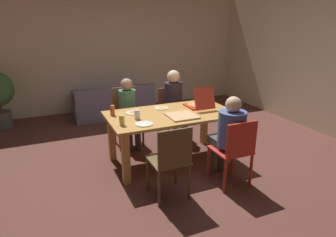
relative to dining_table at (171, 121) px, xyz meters
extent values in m
plane|color=brown|center=(0.00, 0.00, -0.65)|extent=(20.00, 20.00, 0.00)
cube|color=beige|center=(0.00, 3.25, 0.74)|extent=(6.42, 0.12, 2.78)
cube|color=beige|center=(3.21, 0.98, 0.74)|extent=(0.12, 5.53, 2.78)
cube|color=#B8833F|center=(0.00, 0.00, 0.10)|extent=(1.86, 1.02, 0.04)
cube|color=#C08742|center=(-0.81, -0.39, -0.28)|extent=(0.10, 0.10, 0.73)
cube|color=#C08742|center=(0.81, -0.39, -0.28)|extent=(0.10, 0.10, 0.73)
cube|color=#C08742|center=(-0.81, 0.39, -0.28)|extent=(0.10, 0.10, 0.73)
cube|color=#C08742|center=(0.81, 0.39, -0.28)|extent=(0.10, 0.10, 0.73)
cylinder|color=brown|center=(-0.21, 0.67, -0.42)|extent=(0.04, 0.04, 0.46)
cylinder|color=brown|center=(-0.62, 0.67, -0.42)|extent=(0.04, 0.04, 0.46)
cylinder|color=brown|center=(-0.21, 1.02, -0.42)|extent=(0.04, 0.04, 0.46)
cylinder|color=brown|center=(-0.62, 1.02, -0.42)|extent=(0.04, 0.04, 0.46)
cube|color=brown|center=(-0.42, 0.85, -0.17)|extent=(0.45, 0.41, 0.02)
cube|color=brown|center=(-0.42, 1.03, 0.09)|extent=(0.43, 0.03, 0.51)
cylinder|color=#3B3140|center=(-0.35, 0.56, -0.41)|extent=(0.10, 0.10, 0.48)
cylinder|color=#3B3140|center=(-0.49, 0.56, -0.41)|extent=(0.10, 0.10, 0.48)
cube|color=#3B3140|center=(-0.42, 0.69, -0.11)|extent=(0.26, 0.30, 0.11)
cylinder|color=#4A7D5D|center=(-0.42, 0.85, 0.11)|extent=(0.28, 0.28, 0.44)
sphere|color=#A3785E|center=(-0.42, 0.85, 0.42)|extent=(0.20, 0.20, 0.20)
cylinder|color=red|center=(0.25, -0.70, -0.42)|extent=(0.04, 0.04, 0.46)
cylinder|color=red|center=(0.65, -0.70, -0.42)|extent=(0.04, 0.04, 0.46)
cylinder|color=red|center=(0.25, -1.10, -0.42)|extent=(0.04, 0.04, 0.46)
cylinder|color=red|center=(0.65, -1.10, -0.42)|extent=(0.04, 0.04, 0.46)
cube|color=red|center=(0.45, -0.90, -0.17)|extent=(0.45, 0.46, 0.02)
cube|color=red|center=(0.45, -1.11, 0.05)|extent=(0.43, 0.03, 0.43)
cylinder|color=#3E413B|center=(0.36, -0.58, -0.41)|extent=(0.10, 0.10, 0.48)
cylinder|color=#3E413B|center=(0.54, -0.58, -0.41)|extent=(0.10, 0.10, 0.48)
cube|color=#3E413B|center=(0.45, -0.73, -0.11)|extent=(0.32, 0.33, 0.11)
cylinder|color=#445694|center=(0.45, -0.90, 0.12)|extent=(0.35, 0.35, 0.46)
sphere|color=#D4AB86|center=(0.45, -0.90, 0.44)|extent=(0.20, 0.20, 0.20)
cylinder|color=brown|center=(0.64, 0.69, -0.42)|extent=(0.04, 0.04, 0.46)
cylinder|color=brown|center=(0.26, 0.69, -0.42)|extent=(0.04, 0.04, 0.46)
cylinder|color=brown|center=(0.64, 1.09, -0.42)|extent=(0.04, 0.04, 0.46)
cylinder|color=brown|center=(0.26, 1.09, -0.42)|extent=(0.04, 0.04, 0.46)
cube|color=brown|center=(0.45, 0.89, -0.17)|extent=(0.43, 0.46, 0.02)
cube|color=brown|center=(0.45, 1.10, 0.04)|extent=(0.41, 0.03, 0.40)
cylinder|color=#32333A|center=(0.53, 0.61, -0.41)|extent=(0.10, 0.10, 0.48)
cylinder|color=#32333A|center=(0.37, 0.61, -0.41)|extent=(0.10, 0.10, 0.48)
cube|color=#32333A|center=(0.45, 0.74, -0.11)|extent=(0.28, 0.29, 0.11)
cylinder|color=#302732|center=(0.45, 0.89, 0.13)|extent=(0.31, 0.31, 0.49)
sphere|color=beige|center=(0.45, 0.89, 0.48)|extent=(0.23, 0.23, 0.23)
cylinder|color=brown|center=(-0.61, -0.65, -0.42)|extent=(0.04, 0.04, 0.46)
cylinder|color=brown|center=(-0.22, -0.65, -0.42)|extent=(0.04, 0.04, 0.46)
cylinder|color=brown|center=(-0.61, -1.04, -0.42)|extent=(0.04, 0.04, 0.46)
cylinder|color=brown|center=(-0.22, -1.04, -0.42)|extent=(0.04, 0.04, 0.46)
cube|color=brown|center=(-0.42, -0.85, -0.17)|extent=(0.44, 0.44, 0.02)
cube|color=brown|center=(-0.42, -1.06, 0.06)|extent=(0.42, 0.03, 0.46)
cube|color=red|center=(0.53, 0.15, 0.13)|extent=(0.34, 0.34, 0.03)
cylinder|color=#CC8042|center=(0.53, 0.15, 0.15)|extent=(0.30, 0.30, 0.01)
cube|color=red|center=(0.53, -0.07, 0.31)|extent=(0.34, 0.11, 0.33)
cube|color=tan|center=(0.08, -0.21, 0.13)|extent=(0.40, 0.40, 0.02)
cylinder|color=white|center=(-0.51, 0.23, 0.13)|extent=(0.23, 0.23, 0.01)
cone|color=orange|center=(-0.51, 0.23, 0.14)|extent=(0.13, 0.13, 0.02)
cylinder|color=white|center=(-0.03, 0.28, 0.13)|extent=(0.21, 0.21, 0.01)
cone|color=gold|center=(-0.03, 0.28, 0.14)|extent=(0.13, 0.13, 0.02)
cylinder|color=white|center=(-0.52, -0.30, 0.13)|extent=(0.23, 0.23, 0.01)
cylinder|color=#D9C861|center=(-0.80, -0.22, 0.19)|extent=(0.07, 0.07, 0.13)
cylinder|color=#B4532B|center=(-0.81, 0.25, 0.20)|extent=(0.07, 0.07, 0.15)
cylinder|color=#E4C267|center=(0.71, -0.35, 0.17)|extent=(0.07, 0.07, 0.10)
cylinder|color=silver|center=(-0.54, -0.06, 0.19)|extent=(0.08, 0.08, 0.13)
cube|color=slate|center=(-0.26, 2.61, -0.44)|extent=(1.73, 0.83, 0.41)
cube|color=slate|center=(-0.26, 2.27, -0.08)|extent=(1.73, 0.16, 0.31)
cube|color=slate|center=(-1.02, 2.61, -0.15)|extent=(0.20, 0.79, 0.18)
cube|color=slate|center=(0.50, 2.61, -0.15)|extent=(0.20, 0.79, 0.18)
cylinder|color=#555A53|center=(-2.50, 2.73, -0.49)|extent=(0.36, 0.36, 0.32)
cylinder|color=brown|center=(-2.50, 2.73, -0.22)|extent=(0.05, 0.05, 0.22)
camera|label=1|loc=(-1.71, -3.83, 1.45)|focal=31.89mm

